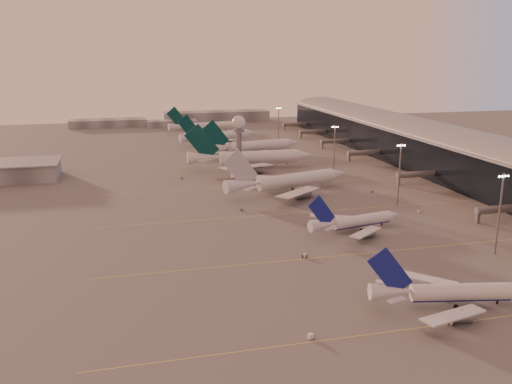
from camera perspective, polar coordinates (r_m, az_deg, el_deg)
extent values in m
plane|color=#4D4B4B|center=(152.18, 5.99, -8.41)|extent=(700.00, 700.00, 0.00)
cube|color=gold|center=(137.86, 23.27, -12.15)|extent=(180.00, 0.25, 0.02)
cube|color=gold|center=(172.35, 14.34, -5.98)|extent=(180.00, 0.25, 0.02)
cube|color=gold|center=(210.85, 8.64, -1.88)|extent=(180.00, 0.25, 0.02)
cube|color=gold|center=(251.51, 4.76, 0.95)|extent=(180.00, 0.25, 0.02)
cube|color=gold|center=(298.15, 1.71, 3.16)|extent=(180.00, 0.25, 0.02)
cube|color=black|center=(292.15, 18.85, 3.93)|extent=(36.00, 360.00, 18.00)
cylinder|color=slate|center=(290.73, 19.00, 5.67)|extent=(10.08, 360.00, 10.08)
cube|color=slate|center=(290.70, 19.00, 5.71)|extent=(40.00, 362.00, 0.80)
cylinder|color=slate|center=(213.29, 24.56, -1.62)|extent=(22.00, 2.80, 2.80)
cube|color=slate|center=(207.93, 22.32, -2.45)|extent=(1.20, 1.20, 4.40)
cylinder|color=slate|center=(259.51, 16.74, 1.81)|extent=(22.00, 2.80, 2.80)
cube|color=slate|center=(255.12, 14.76, 1.21)|extent=(1.20, 1.20, 4.40)
cylinder|color=slate|center=(307.94, 11.51, 4.09)|extent=(22.00, 2.80, 2.80)
cube|color=slate|center=(304.26, 9.78, 3.61)|extent=(1.20, 1.20, 4.40)
cylinder|color=slate|center=(345.77, 8.55, 5.36)|extent=(22.00, 2.80, 2.80)
cube|color=slate|center=(342.49, 6.98, 4.93)|extent=(1.20, 1.20, 4.40)
cylinder|color=slate|center=(384.46, 6.18, 6.36)|extent=(22.00, 2.80, 2.80)
cube|color=slate|center=(381.52, 4.75, 5.98)|extent=(1.20, 1.20, 4.40)
cylinder|color=slate|center=(421.90, 4.32, 7.14)|extent=(22.00, 2.80, 2.80)
cube|color=slate|center=(419.22, 3.00, 6.80)|extent=(1.20, 1.20, 4.40)
cylinder|color=slate|center=(261.57, -1.80, 3.99)|extent=(2.60, 2.60, 22.00)
cylinder|color=slate|center=(259.68, -1.82, 6.48)|extent=(5.20, 5.20, 1.20)
sphere|color=silver|center=(259.16, -1.83, 7.33)|extent=(6.40, 6.40, 6.40)
cylinder|color=slate|center=(258.71, -1.84, 8.15)|extent=(0.16, 0.16, 2.00)
cylinder|color=slate|center=(175.61, 24.23, -2.17)|extent=(0.56, 0.56, 25.00)
cube|color=slate|center=(172.79, 24.65, 1.65)|extent=(3.60, 0.25, 0.25)
sphere|color=#FFEABF|center=(171.95, 24.24, 1.50)|extent=(0.56, 0.56, 0.56)
sphere|color=#FFEABF|center=(172.57, 24.50, 1.51)|extent=(0.56, 0.56, 0.56)
sphere|color=#FFEABF|center=(173.18, 24.76, 1.53)|extent=(0.56, 0.56, 0.56)
sphere|color=#FFEABF|center=(173.80, 25.02, 1.54)|extent=(0.56, 0.56, 0.56)
cylinder|color=slate|center=(218.37, 14.85, 1.76)|extent=(0.56, 0.56, 25.00)
cube|color=slate|center=(216.11, 15.05, 4.86)|extent=(3.60, 0.25, 0.25)
sphere|color=#FFEABF|center=(215.46, 14.69, 4.75)|extent=(0.56, 0.56, 0.56)
sphere|color=#FFEABF|center=(215.94, 14.93, 4.75)|extent=(0.56, 0.56, 0.56)
sphere|color=#FFEABF|center=(216.41, 15.16, 4.76)|extent=(0.56, 0.56, 0.56)
sphere|color=#FFEABF|center=(216.90, 15.39, 4.76)|extent=(0.56, 0.56, 0.56)
cylinder|color=slate|center=(264.95, 8.24, 4.31)|extent=(0.56, 0.56, 25.00)
cube|color=slate|center=(263.10, 8.34, 6.88)|extent=(3.60, 0.25, 0.25)
sphere|color=#FFEABF|center=(262.59, 8.03, 6.79)|extent=(0.56, 0.56, 0.56)
sphere|color=#FFEABF|center=(262.96, 8.23, 6.79)|extent=(0.56, 0.56, 0.56)
sphere|color=#FFEABF|center=(263.34, 8.44, 6.80)|extent=(0.56, 0.56, 0.56)
sphere|color=#FFEABF|center=(263.71, 8.64, 6.80)|extent=(0.56, 0.56, 0.56)
cylinder|color=slate|center=(348.37, 2.38, 6.91)|extent=(0.56, 0.56, 25.00)
cube|color=slate|center=(346.95, 2.40, 8.87)|extent=(3.60, 0.25, 0.25)
sphere|color=#FFEABF|center=(346.58, 2.16, 8.80)|extent=(0.56, 0.56, 0.56)
sphere|color=#FFEABF|center=(346.86, 2.32, 8.80)|extent=(0.56, 0.56, 0.56)
sphere|color=#FFEABF|center=(347.13, 2.48, 8.81)|extent=(0.56, 0.56, 0.56)
sphere|color=#FFEABF|center=(347.42, 2.64, 8.81)|extent=(0.56, 0.56, 0.56)
cube|color=slate|center=(455.04, -15.31, 7.02)|extent=(60.00, 18.00, 6.00)
cube|color=slate|center=(471.25, -4.22, 7.93)|extent=(90.00, 20.00, 9.00)
cube|color=slate|center=(446.71, -8.87, 7.17)|extent=(40.00, 15.00, 5.00)
cylinder|color=silver|center=(139.78, 20.77, -10.01)|extent=(24.32, 8.67, 4.08)
cylinder|color=navy|center=(140.15, 20.73, -10.36)|extent=(23.63, 7.46, 2.94)
cone|color=silver|center=(133.88, 13.97, -10.33)|extent=(10.66, 5.96, 4.08)
cube|color=silver|center=(129.56, 20.05, -12.30)|extent=(17.77, 8.86, 1.28)
cylinder|color=slate|center=(133.42, 20.77, -12.46)|extent=(5.07, 3.51, 2.65)
cube|color=slate|center=(132.92, 20.82, -12.01)|extent=(0.37, 0.33, 1.63)
cube|color=silver|center=(146.44, 17.06, -8.85)|extent=(15.98, 14.08, 1.28)
cylinder|color=slate|center=(146.15, 18.41, -9.81)|extent=(5.07, 3.51, 2.65)
cube|color=slate|center=(145.69, 18.45, -9.40)|extent=(0.37, 0.33, 1.63)
cube|color=navy|center=(131.72, 13.90, -8.35)|extent=(11.07, 2.55, 12.17)
cube|color=silver|center=(129.84, 14.57, -11.14)|extent=(4.93, 2.87, 0.27)
cube|color=silver|center=(137.89, 13.44, -9.49)|extent=(4.75, 4.19, 0.27)
cylinder|color=black|center=(144.68, 24.04, -10.72)|extent=(0.54, 0.54, 1.07)
cylinder|color=black|center=(142.13, 19.56, -10.70)|extent=(1.26, 0.76, 1.18)
cylinder|color=black|center=(138.22, 20.30, -11.51)|extent=(1.26, 0.76, 1.18)
cylinder|color=silver|center=(187.78, 11.10, -3.08)|extent=(22.66, 8.19, 3.80)
cylinder|color=navy|center=(188.04, 11.09, -3.32)|extent=(22.00, 7.05, 2.74)
cone|color=silver|center=(195.74, 14.25, -2.53)|extent=(5.00, 4.59, 3.80)
cone|color=silver|center=(178.99, 7.00, -3.63)|extent=(9.94, 5.60, 3.80)
cube|color=silver|center=(177.74, 11.44, -4.34)|extent=(14.85, 13.17, 1.20)
cylinder|color=slate|center=(181.53, 11.69, -4.53)|extent=(4.73, 3.29, 2.47)
cube|color=slate|center=(181.19, 11.71, -4.21)|extent=(0.34, 0.31, 1.52)
cube|color=silver|center=(192.22, 8.12, -2.74)|extent=(16.56, 8.18, 1.20)
cylinder|color=slate|center=(192.47, 9.15, -3.30)|extent=(4.73, 3.29, 2.47)
cube|color=slate|center=(192.14, 9.16, -2.99)|extent=(0.34, 0.31, 1.52)
cube|color=navy|center=(177.34, 6.92, -2.21)|extent=(10.30, 2.43, 11.34)
cube|color=silver|center=(175.54, 7.77, -4.00)|extent=(4.42, 3.92, 0.25)
cube|color=silver|center=(182.45, 6.29, -3.22)|extent=(4.59, 2.65, 0.25)
cylinder|color=black|center=(193.56, 13.10, -3.46)|extent=(0.50, 0.50, 1.00)
cylinder|color=black|center=(189.22, 10.23, -3.71)|extent=(1.18, 0.71, 1.10)
cylinder|color=black|center=(185.86, 11.01, -4.09)|extent=(1.18, 0.71, 1.10)
cylinder|color=silver|center=(235.82, 4.23, 1.03)|extent=(37.29, 15.36, 5.79)
cylinder|color=silver|center=(236.13, 4.23, 0.72)|extent=(36.15, 13.60, 4.17)
cone|color=silver|center=(248.40, 8.51, 1.61)|extent=(8.45, 7.48, 5.79)
cone|color=silver|center=(222.63, -1.43, 0.44)|extent=(16.52, 9.69, 5.79)
cube|color=silver|center=(218.77, 4.46, -0.33)|extent=(23.60, 22.73, 1.72)
cylinder|color=slate|center=(224.72, 4.89, -0.55)|extent=(7.91, 5.52, 3.77)
cube|color=slate|center=(224.38, 4.90, -0.22)|extent=(0.33, 0.30, 2.32)
cube|color=silver|center=(244.23, 0.47, 1.30)|extent=(27.31, 11.87, 1.72)
cylinder|color=slate|center=(243.93, 1.81, 0.71)|extent=(7.91, 5.52, 3.77)
cube|color=slate|center=(243.61, 1.81, 1.02)|extent=(0.33, 0.30, 2.32)
cube|color=#ABADB3|center=(220.70, -1.62, 2.14)|extent=(15.58, 4.55, 17.19)
cube|color=silver|center=(216.32, -0.62, 0.06)|extent=(7.17, 6.76, 0.23)
cube|color=silver|center=(228.65, -2.34, 0.85)|extent=(7.55, 3.98, 0.23)
cylinder|color=black|center=(244.51, 6.98, 0.60)|extent=(0.47, 0.47, 0.93)
cylinder|color=black|center=(236.76, 3.34, 0.23)|extent=(1.11, 0.72, 1.03)
cylinder|color=black|center=(233.42, 3.88, 0.01)|extent=(1.11, 0.72, 1.03)
cylinder|color=silver|center=(282.14, 0.29, 3.45)|extent=(40.45, 7.72, 6.50)
cylinder|color=silver|center=(282.43, 0.29, 3.16)|extent=(39.59, 5.88, 4.68)
cone|color=silver|center=(288.17, 4.97, 3.64)|extent=(7.99, 6.73, 6.50)
cone|color=silver|center=(277.36, -5.50, 3.36)|extent=(17.08, 7.01, 6.50)
cube|color=silver|center=(264.15, -1.03, 2.43)|extent=(29.22, 19.01, 1.92)
cylinder|color=slate|center=(269.52, -0.16, 2.09)|extent=(7.92, 4.46, 4.22)
cube|color=slate|center=(269.19, -0.16, 2.41)|extent=(0.34, 0.29, 2.60)
cube|color=silver|center=(296.80, -2.29, 3.78)|extent=(28.75, 20.39, 1.92)
cylinder|color=slate|center=(294.32, -1.20, 3.17)|extent=(7.92, 4.46, 4.22)
cube|color=slate|center=(294.02, -1.21, 3.46)|extent=(0.34, 0.29, 2.60)
cube|color=#03302F|center=(275.86, -5.71, 4.93)|extent=(17.87, 0.94, 19.22)
cube|color=silver|center=(269.71, -5.36, 3.08)|extent=(8.31, 5.87, 0.28)
cube|color=silver|center=(284.90, -5.74, 3.69)|extent=(8.26, 6.22, 0.28)
cylinder|color=black|center=(286.56, 3.28, 2.78)|extent=(0.56, 0.56, 1.12)
cylinder|color=black|center=(284.64, -0.46, 2.74)|extent=(1.25, 0.60, 1.23)
cylinder|color=black|center=(279.92, -0.25, 2.53)|extent=(1.25, 0.60, 1.23)
cylinder|color=silver|center=(319.33, 0.31, 4.70)|extent=(37.39, 12.39, 5.95)
cylinder|color=silver|center=(319.56, 0.31, 4.47)|extent=(36.37, 10.62, 4.29)
cone|color=silver|center=(328.90, 3.83, 4.96)|extent=(8.09, 7.12, 5.95)
cone|color=silver|center=(309.47, -4.12, 4.49)|extent=(16.29, 8.60, 5.95)
cube|color=silver|center=(301.91, -0.04, 3.92)|extent=(24.91, 21.45, 1.76)
cylinder|color=slate|center=(307.49, 0.45, 3.65)|extent=(7.72, 5.07, 3.87)
cube|color=slate|center=(307.22, 0.45, 3.91)|extent=(0.35, 0.31, 2.38)
cube|color=silver|center=(330.07, -2.25, 4.84)|extent=(27.42, 14.11, 1.76)
cylinder|color=slate|center=(328.84, -1.27, 4.37)|extent=(7.72, 5.07, 3.87)
cube|color=slate|center=(328.59, -1.27, 4.62)|extent=(0.35, 0.31, 2.38)
cube|color=#03302F|center=(308.04, -4.28, 5.78)|extent=(16.19, 3.25, 17.62)
cube|color=silver|center=(302.75, -3.70, 4.29)|extent=(7.35, 6.38, 0.26)
cube|color=silver|center=(315.98, -4.61, 4.71)|extent=(7.60, 4.52, 0.26)
cylinder|color=black|center=(325.93, 2.57, 4.23)|extent=(0.51, 0.51, 1.03)
cylinder|color=black|center=(320.81, -0.34, 4.09)|extent=(1.20, 0.71, 1.13)
cylinder|color=black|center=(316.75, -0.01, 3.95)|extent=(1.20, 0.71, 1.13)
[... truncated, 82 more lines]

